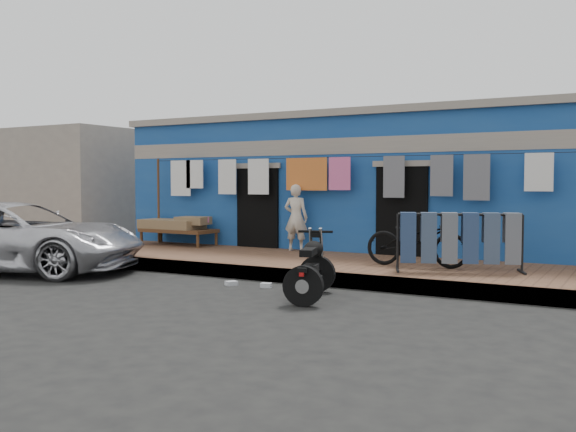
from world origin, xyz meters
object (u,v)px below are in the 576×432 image
object	(u,v)px
car	(17,236)
motorcycle	(311,266)
charpoy	(178,231)
bicycle	(417,234)
seated_person	(296,218)
jeans_rack	(459,241)

from	to	relation	value
car	motorcycle	distance (m)	6.38
car	motorcycle	bearing A→B (deg)	-107.89
charpoy	bicycle	bearing A→B (deg)	-9.42
car	charpoy	distance (m)	3.95
car	seated_person	xyz separation A→B (m)	(4.04, 4.06, 0.28)
jeans_rack	charpoy	bearing A→B (deg)	169.31
bicycle	motorcycle	world-z (taller)	bicycle
bicycle	motorcycle	bearing A→B (deg)	159.01
charpoy	jeans_rack	world-z (taller)	jeans_rack
seated_person	charpoy	bearing A→B (deg)	-3.89
car	charpoy	size ratio (longest dim) A/B	2.54
motorcycle	car	bearing A→B (deg)	164.72
bicycle	motorcycle	size ratio (longest dim) A/B	1.11
seated_person	motorcycle	world-z (taller)	seated_person
car	seated_person	size ratio (longest dim) A/B	3.43
seated_person	bicycle	distance (m)	3.40
bicycle	charpoy	xyz separation A→B (m)	(-6.28, 1.04, -0.26)
jeans_rack	seated_person	bearing A→B (deg)	158.69
car	bicycle	size ratio (longest dim) A/B	2.76
car	charpoy	xyz separation A→B (m)	(0.92, 3.84, -0.13)
motorcycle	charpoy	xyz separation A→B (m)	(-5.46, 3.59, 0.08)
jeans_rack	motorcycle	bearing A→B (deg)	-126.45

